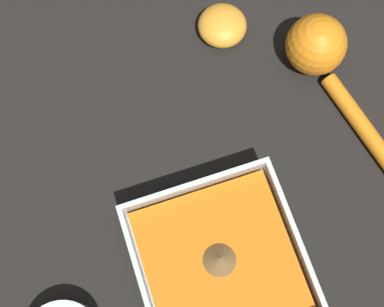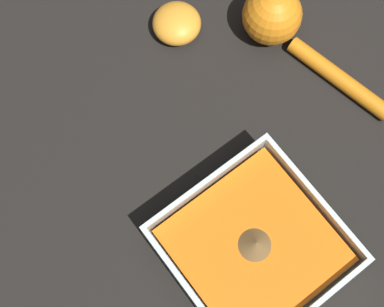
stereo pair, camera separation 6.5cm
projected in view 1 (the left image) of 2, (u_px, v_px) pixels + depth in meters
ground_plane at (199, 260)px, 0.64m from camera, size 4.00×4.00×0.00m
square_dish at (219, 262)px, 0.62m from camera, size 0.19×0.19×0.06m
lemon_squeezer at (322, 55)px, 0.69m from camera, size 0.09×0.23×0.08m
lemon_half at (222, 26)px, 0.72m from camera, size 0.07×0.07×0.04m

